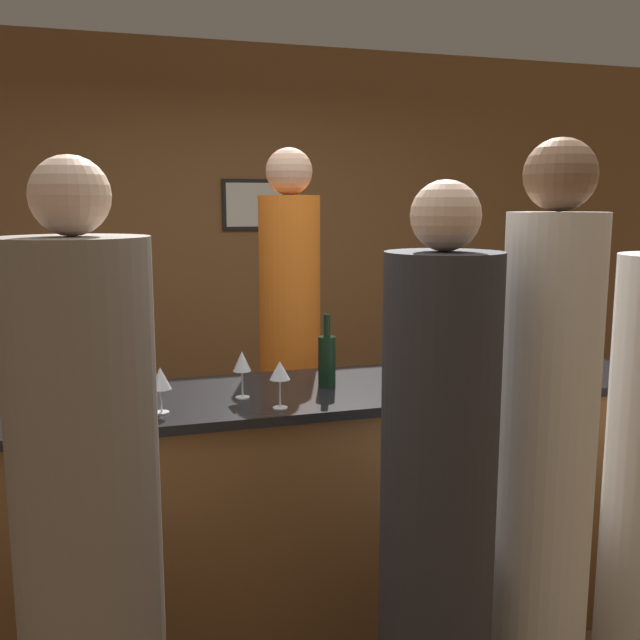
{
  "coord_description": "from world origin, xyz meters",
  "views": [
    {
      "loc": [
        -0.78,
        -2.57,
        1.75
      ],
      "look_at": [
        0.03,
        0.1,
        1.3
      ],
      "focal_mm": 40.0,
      "sensor_mm": 36.0,
      "label": 1
    }
  ],
  "objects": [
    {
      "name": "ground_plane",
      "position": [
        0.0,
        0.0,
        0.0
      ],
      "size": [
        14.0,
        14.0,
        0.0
      ],
      "primitive_type": "plane",
      "color": "brown"
    },
    {
      "name": "back_wall",
      "position": [
        0.0,
        2.25,
        1.4
      ],
      "size": [
        8.0,
        0.08,
        2.8
      ],
      "color": "brown",
      "rests_on": "ground_plane"
    },
    {
      "name": "bar_counter",
      "position": [
        0.0,
        0.0,
        0.53
      ],
      "size": [
        2.8,
        0.65,
        1.05
      ],
      "color": "brown",
      "rests_on": "ground_plane"
    },
    {
      "name": "bartender",
      "position": [
        0.07,
        0.75,
        0.96
      ],
      "size": [
        0.3,
        0.3,
        2.02
      ],
      "rotation": [
        0.0,
        0.0,
        3.14
      ],
      "color": "orange",
      "rests_on": "ground_plane"
    },
    {
      "name": "guest_0",
      "position": [
        0.12,
        -0.79,
        0.85
      ],
      "size": [
        0.33,
        0.33,
        1.82
      ],
      "color": "#2D2D33",
      "rests_on": "ground_plane"
    },
    {
      "name": "guest_1",
      "position": [
        -0.85,
        -0.77,
        0.87
      ],
      "size": [
        0.37,
        0.37,
        1.87
      ],
      "color": "gray",
      "rests_on": "ground_plane"
    },
    {
      "name": "guest_3",
      "position": [
        0.5,
        -0.75,
        0.92
      ],
      "size": [
        0.3,
        0.3,
        1.94
      ],
      "color": "silver",
      "rests_on": "ground_plane"
    },
    {
      "name": "wine_bottle_0",
      "position": [
        0.03,
        0.02,
        1.16
      ],
      "size": [
        0.07,
        0.07,
        0.29
      ],
      "color": "black",
      "rests_on": "bar_counter"
    },
    {
      "name": "wine_glass_0",
      "position": [
        -0.32,
        -0.06,
        1.18
      ],
      "size": [
        0.07,
        0.07,
        0.18
      ],
      "color": "silver",
      "rests_on": "bar_counter"
    },
    {
      "name": "wine_glass_1",
      "position": [
        -0.67,
        -0.28,
        1.17
      ],
      "size": [
        0.06,
        0.06,
        0.17
      ],
      "color": "silver",
      "rests_on": "bar_counter"
    },
    {
      "name": "wine_glass_2",
      "position": [
        -0.62,
        -0.17,
        1.17
      ],
      "size": [
        0.07,
        0.07,
        0.16
      ],
      "color": "silver",
      "rests_on": "bar_counter"
    },
    {
      "name": "wine_glass_3",
      "position": [
        1.1,
        -0.03,
        1.16
      ],
      "size": [
        0.08,
        0.08,
        0.15
      ],
      "color": "silver",
      "rests_on": "bar_counter"
    },
    {
      "name": "wine_glass_4",
      "position": [
        0.62,
        -0.05,
        1.16
      ],
      "size": [
        0.07,
        0.07,
        0.15
      ],
      "color": "silver",
      "rests_on": "bar_counter"
    },
    {
      "name": "wine_glass_5",
      "position": [
        0.98,
        -0.14,
        1.17
      ],
      "size": [
        0.07,
        0.07,
        0.16
      ],
      "color": "silver",
      "rests_on": "bar_counter"
    },
    {
      "name": "wine_glass_6",
      "position": [
        -0.22,
        -0.23,
        1.18
      ],
      "size": [
        0.07,
        0.07,
        0.17
      ],
      "color": "silver",
      "rests_on": "bar_counter"
    },
    {
      "name": "wine_glass_7",
      "position": [
        -1.0,
        -0.21,
        1.19
      ],
      "size": [
        0.08,
        0.08,
        0.18
      ],
      "color": "silver",
      "rests_on": "bar_counter"
    }
  ]
}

